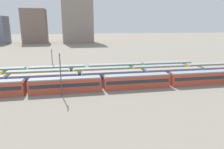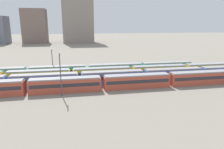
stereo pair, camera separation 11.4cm
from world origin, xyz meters
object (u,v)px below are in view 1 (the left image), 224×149
at_px(train_track_0, 102,83).
at_px(catenary_pole_1, 52,61).
at_px(train_track_1, 144,76).
at_px(train_track_2, 102,73).
at_px(train_track_3, 87,70).
at_px(catenary_pole_2, 61,73).

xyz_separation_m(train_track_0, catenary_pole_1, (-14.24, 18.73, 3.00)).
xyz_separation_m(train_track_1, train_track_2, (-11.78, 5.20, 0.00)).
height_order(train_track_0, catenary_pole_1, catenary_pole_1).
bearing_deg(catenary_pole_1, train_track_2, -27.99).
height_order(train_track_0, train_track_3, same).
relative_size(train_track_1, train_track_3, 1.51).
bearing_deg(train_track_1, train_track_0, -158.51).
bearing_deg(catenary_pole_2, train_track_1, 19.01).
distance_m(train_track_3, catenary_pole_2, 20.30).
xyz_separation_m(train_track_3, catenary_pole_1, (-11.32, 3.13, 3.00)).
bearing_deg(catenary_pole_1, train_track_1, -26.24).
bearing_deg(train_track_2, catenary_pole_2, -131.46).
relative_size(train_track_2, train_track_3, 1.25).
relative_size(catenary_pole_1, catenary_pole_2, 0.84).
bearing_deg(catenary_pole_2, train_track_0, 15.72).
bearing_deg(train_track_3, train_track_2, -50.09).
bearing_deg(train_track_2, catenary_pole_1, 152.01).
xyz_separation_m(train_track_0, train_track_3, (-2.92, 15.60, 0.00)).
height_order(train_track_1, catenary_pole_1, catenary_pole_1).
bearing_deg(train_track_3, catenary_pole_1, 164.55).
xyz_separation_m(train_track_1, train_track_3, (-16.13, 10.40, 0.00)).
distance_m(train_track_0, train_track_3, 15.87).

